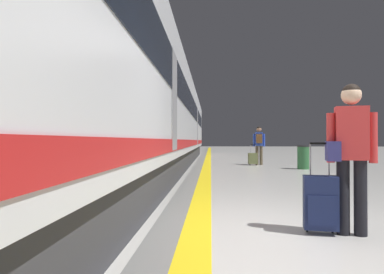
# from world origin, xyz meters

# --- Properties ---
(ground_plane) EXTENTS (120.00, 120.00, 0.00)m
(ground_plane) POSITION_xyz_m (0.00, 0.00, 0.00)
(ground_plane) COLOR silver
(safety_line_strip) EXTENTS (0.36, 80.00, 0.01)m
(safety_line_strip) POSITION_xyz_m (-1.16, 10.00, 0.00)
(safety_line_strip) COLOR yellow
(safety_line_strip) RESTS_ON ground
(tactile_edge_band) EXTENTS (0.55, 80.00, 0.01)m
(tactile_edge_band) POSITION_xyz_m (-1.46, 10.00, 0.00)
(tactile_edge_band) COLOR slate
(tactile_edge_band) RESTS_ON ground
(high_speed_train) EXTENTS (2.94, 35.90, 4.97)m
(high_speed_train) POSITION_xyz_m (-3.20, 8.35, 2.51)
(high_speed_train) COLOR #38383D
(high_speed_train) RESTS_ON ground
(traveller_foreground) EXTENTS (0.58, 0.31, 1.76)m
(traveller_foreground) POSITION_xyz_m (0.63, -0.18, 1.02)
(traveller_foreground) COLOR black
(traveller_foreground) RESTS_ON ground
(rolling_suitcase_foreground) EXTENTS (0.41, 0.29, 1.07)m
(rolling_suitcase_foreground) POSITION_xyz_m (0.29, -0.16, 0.37)
(rolling_suitcase_foreground) COLOR #19234C
(rolling_suitcase_foreground) RESTS_ON ground
(passenger_near) EXTENTS (0.54, 0.35, 1.72)m
(passenger_near) POSITION_xyz_m (1.18, 11.52, 1.02)
(passenger_near) COLOR brown
(passenger_near) RESTS_ON ground
(suitcase_near) EXTENTS (0.41, 0.29, 0.93)m
(suitcase_near) POSITION_xyz_m (0.86, 11.23, 0.30)
(suitcase_near) COLOR #596038
(suitcase_near) RESTS_ON ground
(waste_bin) EXTENTS (0.46, 0.46, 0.91)m
(waste_bin) POSITION_xyz_m (2.55, 9.26, 0.46)
(waste_bin) COLOR #2D6638
(waste_bin) RESTS_ON ground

